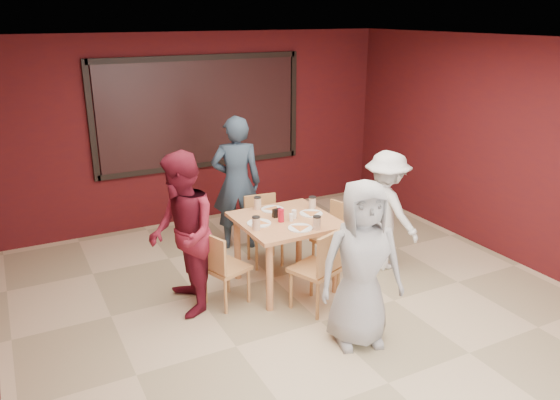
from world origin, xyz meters
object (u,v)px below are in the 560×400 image
diner_back (237,183)px  diner_right (386,210)px  diner_front (361,264)px  diner_left (182,235)px  chair_front (321,266)px  chair_left (221,265)px  dining_table (286,228)px  chair_back (263,225)px  chair_right (337,234)px

diner_back → diner_right: size_ratio=1.21×
diner_front → diner_back: (-0.13, 2.65, 0.08)m
diner_front → diner_left: diner_left is taller
chair_front → diner_front: 0.73m
chair_left → diner_back: size_ratio=0.47×
chair_front → diner_right: diner_right is taller
dining_table → chair_back: size_ratio=1.24×
diner_left → chair_front: bearing=69.6°
chair_back → diner_right: diner_right is taller
chair_front → diner_right: bearing=23.8°
chair_right → diner_back: bearing=122.7°
diner_back → diner_right: 1.99m
dining_table → diner_front: bearing=-86.2°
dining_table → chair_front: bearing=-84.6°
dining_table → chair_front: (0.06, -0.68, -0.20)m
dining_table → chair_right: size_ratio=1.25×
diner_front → diner_left: size_ratio=0.94×
chair_back → diner_back: diner_back is taller
chair_front → diner_front: size_ratio=0.56×
diner_back → diner_right: diner_back is taller
chair_left → diner_back: bearing=60.5°
diner_left → diner_front: bearing=51.7°
chair_left → diner_front: 1.59m
chair_front → diner_left: (-1.28, 0.68, 0.35)m
dining_table → chair_back: 0.77m
chair_back → diner_left: 1.51m
chair_left → chair_right: bearing=5.8°
chair_left → diner_right: (2.17, -0.02, 0.26)m
chair_front → chair_left: chair_front is taller
dining_table → diner_back: diner_back is taller
chair_back → diner_left: bearing=-150.6°
chair_front → chair_left: size_ratio=1.08×
diner_front → chair_front: bearing=108.7°
diner_front → chair_left: bearing=143.1°
diner_front → chair_back: bearing=107.4°
diner_left → diner_right: diner_left is taller
diner_back → diner_left: diner_back is taller
chair_front → chair_right: chair_front is taller
diner_front → diner_left: bearing=150.6°
chair_front → diner_back: diner_back is taller
dining_table → chair_front: 0.71m
chair_right → diner_back: 1.53m
diner_left → diner_right: size_ratio=1.17×
diner_back → diner_right: (1.38, -1.42, -0.16)m
dining_table → chair_right: 0.79m
diner_left → dining_table: bearing=97.3°
diner_front → diner_right: (1.25, 1.23, -0.08)m
diner_right → chair_right: bearing=63.4°
diner_right → chair_back: bearing=47.4°
chair_right → chair_back: bearing=136.5°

